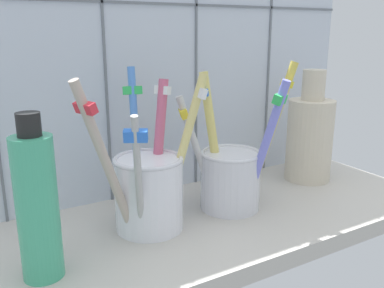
{
  "coord_description": "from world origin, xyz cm",
  "views": [
    {
      "loc": [
        -23.0,
        -38.1,
        23.43
      ],
      "look_at": [
        0.0,
        1.1,
        11.0
      ],
      "focal_mm": 38.79,
      "sensor_mm": 36.0,
      "label": 1
    }
  ],
  "objects_px": {
    "ceramic_vase": "(310,136)",
    "soap_bottle": "(37,206)",
    "toothbrush_cup_right": "(231,173)",
    "toothbrush_cup_left": "(149,186)"
  },
  "relations": [
    {
      "from": "ceramic_vase",
      "to": "soap_bottle",
      "type": "xyz_separation_m",
      "value": [
        -0.39,
        -0.07,
        0.0
      ]
    },
    {
      "from": "soap_bottle",
      "to": "toothbrush_cup_right",
      "type": "bearing_deg",
      "value": 9.04
    },
    {
      "from": "ceramic_vase",
      "to": "soap_bottle",
      "type": "relative_size",
      "value": 1.08
    },
    {
      "from": "toothbrush_cup_left",
      "to": "ceramic_vase",
      "type": "bearing_deg",
      "value": 5.81
    },
    {
      "from": "ceramic_vase",
      "to": "soap_bottle",
      "type": "bearing_deg",
      "value": -170.54
    },
    {
      "from": "toothbrush_cup_right",
      "to": "ceramic_vase",
      "type": "height_order",
      "value": "toothbrush_cup_right"
    },
    {
      "from": "toothbrush_cup_left",
      "to": "ceramic_vase",
      "type": "relative_size",
      "value": 1.09
    },
    {
      "from": "toothbrush_cup_left",
      "to": "ceramic_vase",
      "type": "distance_m",
      "value": 0.27
    },
    {
      "from": "toothbrush_cup_right",
      "to": "soap_bottle",
      "type": "height_order",
      "value": "toothbrush_cup_right"
    },
    {
      "from": "ceramic_vase",
      "to": "toothbrush_cup_left",
      "type": "bearing_deg",
      "value": -174.19
    }
  ]
}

